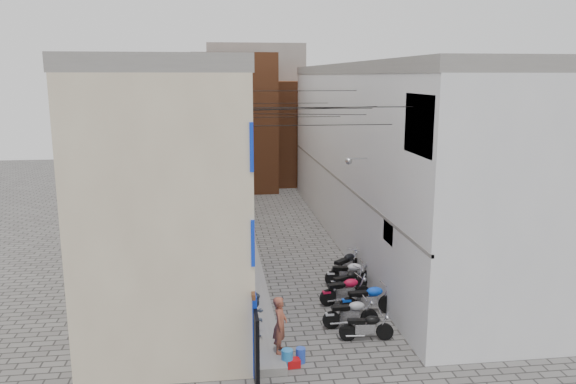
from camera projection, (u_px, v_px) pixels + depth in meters
name	position (u px, v px, depth m)	size (l,w,h in m)	color
ground	(342.00, 372.00, 16.24)	(90.00, 90.00, 0.00)	#575452
plinth	(246.00, 242.00, 28.58)	(0.90, 26.00, 0.25)	gray
building_left	(185.00, 158.00, 27.26)	(5.10, 27.00, 9.00)	#C0AF91
building_right	(383.00, 154.00, 28.57)	(5.94, 26.00, 9.00)	silver
building_far_brick_left	(235.00, 122.00, 42.15)	(6.00, 6.00, 10.00)	brown
building_far_brick_right	(297.00, 132.00, 44.93)	(5.00, 6.00, 8.00)	brown
building_far_concrete	(255.00, 110.00, 48.13)	(8.00, 5.00, 11.00)	gray
far_shopfront	(265.00, 178.00, 40.46)	(2.00, 0.30, 2.40)	black
overhead_wires	(303.00, 109.00, 22.21)	(5.80, 13.02, 1.32)	black
motorcycle_a	(366.00, 325.00, 18.11)	(0.56, 1.78, 1.03)	black
motorcycle_b	(351.00, 312.00, 19.04)	(0.61, 1.94, 1.12)	#9D9EA2
motorcycle_c	(368.00, 298.00, 20.09)	(0.67, 2.14, 1.24)	blue
motorcycle_d	(345.00, 289.00, 21.01)	(0.64, 2.03, 1.17)	#AA0C2D
motorcycle_e	(348.00, 281.00, 21.92)	(0.61, 1.92, 1.11)	black
motorcycle_f	(349.00, 272.00, 22.85)	(0.63, 1.99, 1.15)	silver
motorcycle_g	(346.00, 263.00, 23.83)	(0.65, 2.06, 1.19)	black
person_a	(280.00, 325.00, 16.77)	(0.64, 0.42, 1.75)	brown
person_b	(256.00, 316.00, 17.62)	(0.75, 0.58, 1.54)	#353F50
water_jug_near	(287.00, 358.00, 16.50)	(0.34, 0.34, 0.54)	#277DC7
water_jug_far	(301.00, 355.00, 16.77)	(0.29, 0.29, 0.46)	blue
red_crate	(293.00, 363.00, 16.53)	(0.39, 0.29, 0.24)	#B50C0F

